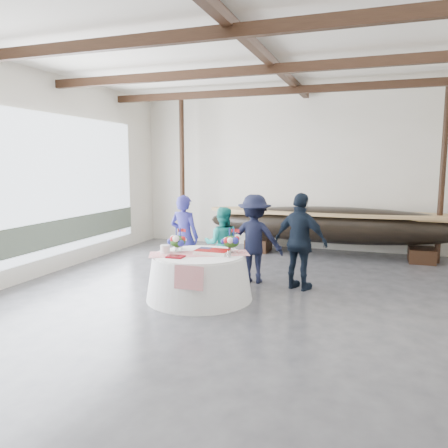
% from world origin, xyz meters
% --- Properties ---
extents(floor, '(10.00, 12.00, 0.01)m').
position_xyz_m(floor, '(0.00, 0.00, 0.00)').
color(floor, '#3D3D42').
rests_on(floor, ground).
extents(wall_back, '(10.00, 0.02, 4.50)m').
position_xyz_m(wall_back, '(0.00, 6.00, 2.25)').
color(wall_back, silver).
rests_on(wall_back, ground).
extents(wall_left, '(0.02, 12.00, 4.50)m').
position_xyz_m(wall_left, '(-5.00, 0.00, 2.25)').
color(wall_left, silver).
rests_on(wall_left, ground).
extents(ceiling, '(10.00, 12.00, 0.01)m').
position_xyz_m(ceiling, '(0.00, 0.00, 4.50)').
color(ceiling, white).
rests_on(ceiling, wall_back).
extents(pavilion_structure, '(9.80, 11.76, 4.50)m').
position_xyz_m(pavilion_structure, '(0.00, 0.86, 4.00)').
color(pavilion_structure, black).
rests_on(pavilion_structure, ground).
extents(open_bay, '(0.03, 7.00, 3.20)m').
position_xyz_m(open_bay, '(-4.95, 1.00, 1.83)').
color(open_bay, silver).
rests_on(open_bay, ground).
extents(longboat_display, '(7.15, 1.43, 1.34)m').
position_xyz_m(longboat_display, '(1.00, 5.10, 0.86)').
color(longboat_display, black).
rests_on(longboat_display, ground).
extents(banquet_table, '(1.97, 1.97, 0.84)m').
position_xyz_m(banquet_table, '(-1.06, 0.47, 0.42)').
color(banquet_table, silver).
rests_on(banquet_table, ground).
extents(tabletop_items, '(1.88, 1.27, 0.40)m').
position_xyz_m(tabletop_items, '(-1.07, 0.61, 0.99)').
color(tabletop_items, red).
rests_on(tabletop_items, banquet_table).
extents(guest_woman_blue, '(0.71, 0.50, 1.82)m').
position_xyz_m(guest_woman_blue, '(-1.93, 1.74, 0.91)').
color(guest_woman_blue, navy).
rests_on(guest_woman_blue, ground).
extents(guest_woman_teal, '(0.90, 0.78, 1.58)m').
position_xyz_m(guest_woman_teal, '(-1.09, 1.82, 0.79)').
color(guest_woman_teal, teal).
rests_on(guest_woman_teal, ground).
extents(guest_man_left, '(1.27, 0.82, 1.86)m').
position_xyz_m(guest_man_left, '(-0.40, 1.90, 0.93)').
color(guest_man_left, black).
rests_on(guest_man_left, ground).
extents(guest_man_right, '(1.22, 0.83, 1.93)m').
position_xyz_m(guest_man_right, '(0.61, 1.67, 0.97)').
color(guest_man_right, black).
rests_on(guest_man_right, ground).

